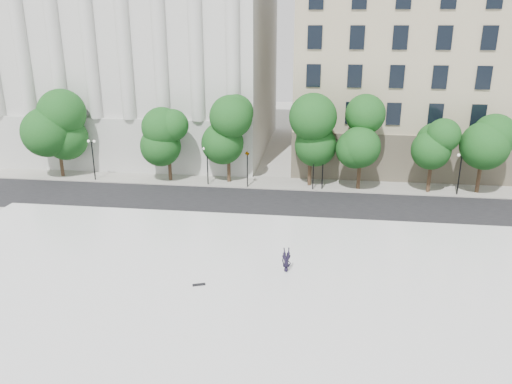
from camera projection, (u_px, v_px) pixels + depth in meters
The scene contains 12 objects.
ground at pixel (227, 310), 28.56m from camera, with size 160.00×160.00×0.00m, color #B0AEA6.
plaza at pixel (236, 281), 31.31m from camera, with size 44.00×22.00×0.45m, color silver.
street at pixel (263, 203), 45.46m from camera, with size 60.00×8.00×0.02m, color black.
far_sidewalk at pixel (270, 183), 51.08m from camera, with size 60.00×4.00×0.12m, color #A8A49B.
building_west at pixel (149, 46), 62.74m from camera, with size 31.50×27.65×25.60m.
building_east at pixel (451, 63), 59.07m from camera, with size 36.00×26.15×23.00m.
traffic_light_west at pixel (247, 151), 48.55m from camera, with size 0.94×1.98×4.28m.
traffic_light_east at pixel (314, 154), 47.77m from camera, with size 1.01×1.83×4.23m.
person_lying at pixel (286, 268), 31.99m from camera, with size 0.59×0.39×1.63m, color black.
skateboard at pixel (199, 285), 30.34m from camera, with size 0.78×0.20×0.08m, color black.
street_trees at pixel (271, 133), 48.86m from camera, with size 46.31×4.81×7.67m.
lamp_posts at pixel (266, 159), 48.88m from camera, with size 37.12×0.28×4.55m.
Camera 1 is at (4.89, -24.45, 15.57)m, focal length 35.00 mm.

